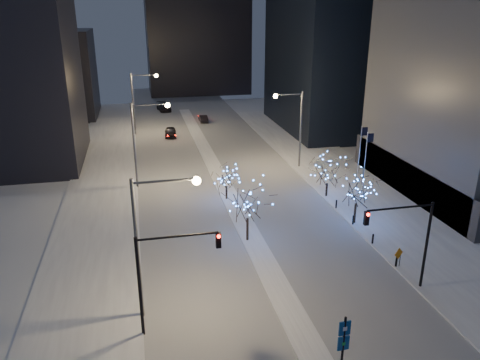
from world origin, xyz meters
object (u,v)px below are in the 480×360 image
object	(u,v)px
street_lamp_w_mid	(143,133)
car_mid	(203,118)
holiday_tree_median_near	(248,200)
traffic_signal_east	(409,233)
holiday_tree_plaza_near	(357,190)
street_lamp_w_near	(152,229)
car_near	(170,132)
holiday_tree_median_far	(226,177)
holiday_tree_plaza_far	(328,170)
construction_sign	(398,255)
street_lamp_east	(294,120)
wayfinding_sign	(344,340)
street_lamp_w_far	(139,95)
car_far	(164,107)
traffic_signal_west	(164,267)

from	to	relation	value
street_lamp_w_mid	car_mid	xyz separation A→B (m)	(11.30, 31.71, -5.85)
street_lamp_w_mid	holiday_tree_median_near	size ratio (longest dim) A/B	1.69
traffic_signal_east	holiday_tree_plaza_near	size ratio (longest dim) A/B	1.36
street_lamp_w_near	car_near	distance (m)	47.96
holiday_tree_median_far	holiday_tree_plaza_far	xyz separation A→B (m)	(11.00, -1.59, 0.54)
holiday_tree_median_near	construction_sign	bearing A→B (deg)	-33.31
street_lamp_east	street_lamp_w_near	bearing A→B (deg)	-124.19
street_lamp_w_mid	wayfinding_sign	distance (m)	34.70
holiday_tree_plaza_near	street_lamp_w_mid	bearing A→B (deg)	142.96
car_near	car_mid	size ratio (longest dim) A/B	1.13
car_mid	holiday_tree_plaza_far	distance (m)	40.21
car_mid	holiday_tree_plaza_near	bearing A→B (deg)	99.71
street_lamp_w_mid	street_lamp_w_far	distance (m)	25.00
street_lamp_w_near	car_near	size ratio (longest dim) A/B	2.24
street_lamp_w_near	car_mid	size ratio (longest dim) A/B	2.53
car_mid	car_near	bearing A→B (deg)	53.88
street_lamp_w_near	car_far	bearing A→B (deg)	85.94
car_far	holiday_tree_median_far	bearing A→B (deg)	-94.31
street_lamp_w_far	holiday_tree_median_near	distance (m)	41.87
holiday_tree_plaza_near	street_lamp_w_far	bearing A→B (deg)	116.11
street_lamp_w_far	car_far	xyz separation A→B (m)	(4.84, 18.18, -5.71)
street_lamp_w_near	traffic_signal_west	world-z (taller)	street_lamp_w_near
car_far	holiday_tree_median_far	distance (m)	49.34
traffic_signal_west	holiday_tree_plaza_far	world-z (taller)	traffic_signal_west
street_lamp_w_far	street_lamp_east	distance (m)	29.08
street_lamp_w_near	holiday_tree_plaza_far	bearing A→B (deg)	41.86
car_near	holiday_tree_median_far	size ratio (longest dim) A/B	1.18
traffic_signal_west	holiday_tree_median_near	xyz separation A→B (m)	(7.94, 11.07, -0.75)
street_lamp_w_mid	car_near	size ratio (longest dim) A/B	2.24
car_near	car_far	xyz separation A→B (m)	(0.27, 20.78, 0.03)
construction_sign	car_mid	bearing A→B (deg)	76.70
car_far	holiday_tree_median_near	bearing A→B (deg)	-95.01
car_far	holiday_tree_median_near	distance (m)	59.30
traffic_signal_east	street_lamp_w_mid	bearing A→B (deg)	124.51
traffic_signal_east	holiday_tree_plaza_near	xyz separation A→B (m)	(1.56, 11.34, -1.18)
street_lamp_w_near	holiday_tree_plaza_far	xyz separation A→B (m)	(19.44, 17.41, -3.29)
traffic_signal_east	holiday_tree_median_near	size ratio (longest dim) A/B	1.18
car_far	wayfinding_sign	world-z (taller)	wayfinding_sign
traffic_signal_west	holiday_tree_plaza_near	distance (m)	22.63
street_lamp_w_near	car_far	xyz separation A→B (m)	(4.84, 68.18, -5.71)
traffic_signal_west	holiday_tree_plaza_near	world-z (taller)	traffic_signal_west
street_lamp_w_near	traffic_signal_west	xyz separation A→B (m)	(0.50, -2.00, -1.74)
street_lamp_w_far	car_mid	size ratio (longest dim) A/B	2.53
car_mid	traffic_signal_west	bearing A→B (deg)	79.34
car_near	holiday_tree_plaza_near	distance (m)	40.03
street_lamp_east	wayfinding_sign	size ratio (longest dim) A/B	2.55
car_mid	car_far	world-z (taller)	car_far
street_lamp_w_near	wayfinding_sign	distance (m)	13.38
street_lamp_w_near	car_far	size ratio (longest dim) A/B	1.84
traffic_signal_west	wayfinding_sign	xyz separation A→B (m)	(9.42, -6.00, -2.35)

